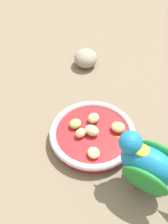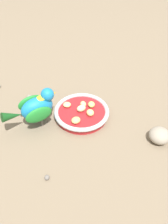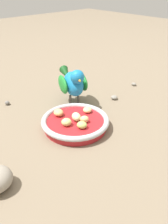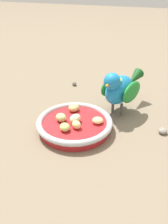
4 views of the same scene
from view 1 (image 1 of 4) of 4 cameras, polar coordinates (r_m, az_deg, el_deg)
name	(u,v)px [view 1 (image 1 of 4)]	position (r m, az deg, el deg)	size (l,w,h in m)	color
ground_plane	(101,137)	(0.67, 3.45, -4.93)	(4.00, 4.00, 0.00)	#756651
feeding_bowl	(93,135)	(0.65, 1.72, -4.61)	(0.20, 0.20, 0.03)	#AD1E23
apple_piece_0	(75,124)	(0.65, -1.78, -2.51)	(0.03, 0.02, 0.02)	#B2CC66
apple_piece_1	(118,127)	(0.64, 6.83, -3.05)	(0.03, 0.03, 0.02)	tan
apple_piece_2	(92,130)	(0.63, 1.59, -3.72)	(0.03, 0.02, 0.02)	beige
apple_piece_3	(94,153)	(0.60, 1.93, -8.16)	(0.03, 0.03, 0.02)	#E5C67F
apple_piece_4	(94,118)	(0.66, 1.93, -1.24)	(0.03, 0.03, 0.02)	#C6D17A
apple_piece_5	(81,133)	(0.63, -0.69, -4.23)	(0.02, 0.02, 0.02)	#E5C67F
parrot	(150,165)	(0.55, 13.14, -10.21)	(0.19, 0.12, 0.14)	#59544C
rock_large	(86,58)	(0.84, 0.34, 10.71)	(0.07, 0.07, 0.05)	gray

